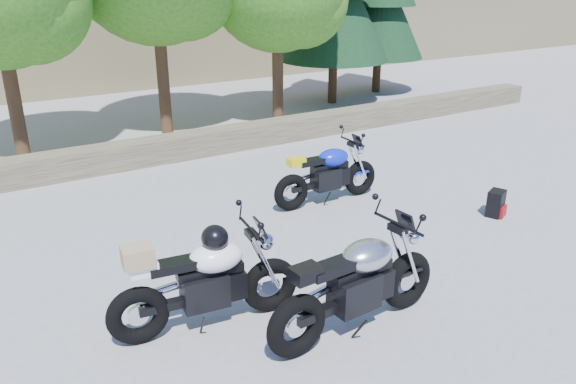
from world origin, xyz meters
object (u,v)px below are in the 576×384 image
at_px(silver_bike, 357,285).
at_px(backpack, 496,204).
at_px(white_bike, 205,279).
at_px(blue_bike, 328,175).

xyz_separation_m(silver_bike, backpack, (3.82, 1.26, -0.35)).
height_order(white_bike, backpack, white_bike).
height_order(silver_bike, blue_bike, silver_bike).
distance_m(white_bike, backpack, 5.21).
bearing_deg(backpack, white_bike, 160.63).
bearing_deg(blue_bike, silver_bike, -119.00).
xyz_separation_m(silver_bike, blue_bike, (1.86, 3.15, -0.06)).
distance_m(silver_bike, blue_bike, 3.66).
bearing_deg(silver_bike, backpack, 14.97).
bearing_deg(white_bike, silver_bike, -26.21).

